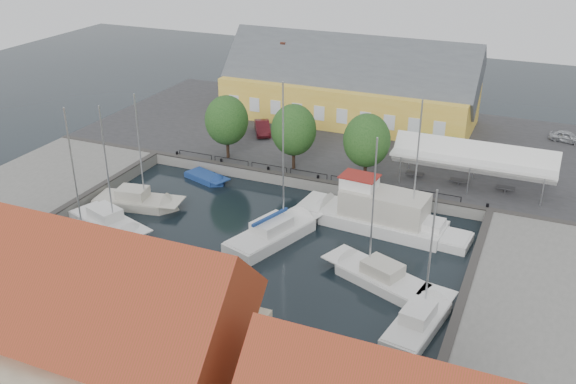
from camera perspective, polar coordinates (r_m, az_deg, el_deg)
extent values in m
plane|color=black|center=(50.60, -2.69, -4.19)|extent=(140.00, 140.00, 0.00)
cube|color=#2D2D30|center=(69.90, 5.52, 4.69)|extent=(56.00, 26.00, 1.00)
cube|color=slate|center=(61.05, -22.51, -0.32)|extent=(12.00, 24.00, 1.00)
cube|color=slate|center=(44.77, 22.76, -9.89)|extent=(12.00, 24.00, 1.00)
cube|color=#383533|center=(58.57, 1.66, 1.25)|extent=(56.00, 0.60, 0.12)
cube|color=#383533|center=(57.08, -18.52, -0.79)|extent=(0.60, 24.00, 0.12)
cube|color=#383533|center=(44.53, 15.56, -8.05)|extent=(0.60, 24.00, 0.12)
cylinder|color=black|center=(64.79, -9.84, 3.41)|extent=(0.24, 0.24, 0.40)
cylinder|color=black|center=(62.35, -5.95, 2.78)|extent=(0.24, 0.24, 0.40)
cylinder|color=black|center=(60.22, -1.77, 2.08)|extent=(0.24, 0.24, 0.40)
cylinder|color=black|center=(58.45, 2.68, 1.32)|extent=(0.24, 0.24, 0.40)
cylinder|color=black|center=(57.06, 7.38, 0.52)|extent=(0.24, 0.24, 0.40)
cylinder|color=black|center=(56.08, 12.27, -0.33)|extent=(0.24, 0.24, 0.40)
cylinder|color=black|center=(55.54, 17.31, -1.19)|extent=(0.24, 0.24, 0.40)
cube|color=gold|center=(74.12, 5.35, 8.13)|extent=(28.00, 10.00, 4.50)
cube|color=#474C51|center=(73.19, 5.46, 10.75)|extent=(28.56, 7.60, 7.60)
cube|color=gold|center=(83.03, 0.01, 9.73)|extent=(6.00, 6.00, 3.50)
cube|color=brown|center=(75.51, -0.40, 12.75)|extent=(0.60, 0.60, 1.20)
cube|color=white|center=(58.29, 16.17, 2.91)|extent=(14.00, 4.00, 0.25)
cylinder|color=silver|center=(58.03, 9.92, 2.02)|extent=(0.10, 0.10, 2.70)
cylinder|color=silver|center=(61.30, 10.75, 3.22)|extent=(0.10, 0.10, 2.70)
cylinder|color=silver|center=(57.14, 15.75, 1.04)|extent=(0.10, 0.10, 2.70)
cylinder|color=silver|center=(60.45, 16.27, 2.31)|extent=(0.10, 0.10, 2.70)
cylinder|color=silver|center=(56.87, 21.69, 0.04)|extent=(0.10, 0.10, 2.70)
cylinder|color=silver|center=(60.20, 21.89, 1.37)|extent=(0.10, 0.10, 2.70)
cylinder|color=black|center=(63.17, -5.38, 3.94)|extent=(0.30, 0.30, 2.10)
ellipsoid|color=#194518|center=(62.21, -5.48, 6.37)|extent=(4.20, 4.20, 4.83)
cylinder|color=black|center=(60.33, 0.50, 3.01)|extent=(0.30, 0.30, 2.10)
ellipsoid|color=#194518|center=(59.33, 0.51, 5.55)|extent=(4.20, 4.20, 4.83)
cylinder|color=black|center=(58.20, 6.87, 1.97)|extent=(0.30, 0.30, 2.10)
ellipsoid|color=#194518|center=(57.16, 7.02, 4.58)|extent=(4.20, 4.20, 4.83)
imported|color=#B1B3B9|center=(73.21, 23.55, 4.52)|extent=(3.70, 2.10, 1.19)
imported|color=#4E1218|center=(69.61, -2.29, 5.74)|extent=(3.39, 4.40, 1.39)
cube|color=white|center=(50.13, -1.59, -4.27)|extent=(5.18, 8.22, 1.50)
cube|color=white|center=(50.36, -0.85, -3.09)|extent=(5.56, 9.65, 0.08)
cube|color=white|center=(49.65, -1.45, -2.94)|extent=(2.84, 3.55, 0.90)
cylinder|color=silver|center=(48.32, -0.43, 3.16)|extent=(0.12, 0.12, 11.56)
cube|color=navy|center=(49.18, -1.62, -2.24)|extent=(1.43, 3.72, 0.22)
cube|color=white|center=(52.62, 8.43, -3.10)|extent=(10.15, 4.51, 1.80)
cube|color=white|center=(52.55, 7.23, -1.91)|extent=(12.11, 4.52, 0.08)
cube|color=beige|center=(51.72, 8.56, -1.15)|extent=(7.03, 3.70, 2.20)
cube|color=white|center=(51.81, 6.36, 0.74)|extent=(2.88, 2.25, 1.20)
cube|color=maroon|center=(51.54, 6.39, 1.40)|extent=(3.13, 2.39, 0.10)
cube|color=white|center=(51.74, 12.23, -4.02)|extent=(6.92, 3.40, 1.30)
cube|color=white|center=(51.61, 11.41, -3.14)|extent=(8.24, 3.41, 0.08)
cube|color=white|center=(51.24, 12.16, -2.85)|extent=(2.84, 2.15, 0.90)
cylinder|color=silver|center=(49.53, 11.36, 2.28)|extent=(0.12, 0.12, 10.46)
cube|color=white|center=(45.49, 8.48, -8.06)|extent=(7.09, 4.96, 1.30)
cube|color=white|center=(45.52, 7.71, -6.95)|extent=(8.27, 5.35, 0.08)
cube|color=beige|center=(44.96, 8.40, -6.75)|extent=(3.12, 2.69, 0.90)
cylinder|color=silver|center=(43.42, 7.57, -1.25)|extent=(0.12, 0.12, 9.82)
cube|color=white|center=(41.55, 11.30, -11.89)|extent=(3.36, 6.37, 1.30)
cube|color=white|center=(41.74, 11.78, -10.59)|extent=(3.47, 7.55, 0.08)
cube|color=white|center=(41.00, 11.51, -10.49)|extent=(2.01, 2.66, 0.90)
cylinder|color=silver|center=(39.85, 12.55, -5.34)|extent=(0.12, 0.12, 8.46)
cube|color=beige|center=(57.48, -13.67, -1.10)|extent=(6.64, 3.74, 1.30)
cube|color=beige|center=(56.85, -13.04, -0.56)|extent=(7.86, 3.84, 0.08)
cube|color=beige|center=(56.92, -13.65, -0.08)|extent=(2.79, 2.25, 0.90)
cylinder|color=silver|center=(54.84, -13.06, 3.79)|extent=(0.12, 0.12, 9.41)
cube|color=white|center=(54.58, -15.91, -2.83)|extent=(7.10, 4.65, 1.30)
cube|color=white|center=(53.64, -15.52, -2.46)|extent=(8.31, 4.98, 0.08)
cube|color=white|center=(53.95, -15.96, -1.81)|extent=(3.08, 2.57, 0.90)
cylinder|color=silver|center=(51.26, -15.82, 2.18)|extent=(0.12, 0.12, 9.78)
cube|color=white|center=(51.53, -18.80, -4.99)|extent=(7.50, 3.14, 1.30)
cube|color=white|center=(50.66, -18.09, -4.53)|extent=(8.97, 3.09, 0.08)
cube|color=white|center=(50.88, -18.81, -3.91)|extent=(3.03, 2.05, 0.90)
cylinder|color=silver|center=(48.01, -18.41, 0.96)|extent=(0.12, 0.12, 10.86)
cube|color=navy|center=(50.65, -19.09, -3.13)|extent=(3.70, 0.38, 0.22)
cube|color=white|center=(50.63, -21.90, -6.09)|extent=(5.04, 4.10, 0.90)
cube|color=white|center=(49.90, -21.79, -5.89)|extent=(5.80, 4.47, 0.08)
cube|color=navy|center=(61.47, -7.44, 1.20)|extent=(4.16, 3.00, 0.80)
cube|color=navy|center=(60.97, -7.17, 1.46)|extent=(4.85, 3.17, 0.08)
cube|color=#A43223|center=(27.22, -16.80, -9.47)|extent=(12.36, 6.50, 6.50)
cube|color=brown|center=(28.23, -21.96, -5.05)|extent=(0.70, 0.70, 1.00)
cube|color=brown|center=(25.06, -12.93, -7.97)|extent=(0.60, 0.60, 0.80)
cube|color=brown|center=(21.94, 2.18, -15.62)|extent=(0.70, 0.70, 1.00)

